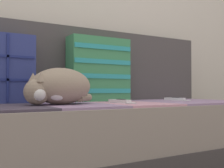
% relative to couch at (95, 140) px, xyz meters
% --- Properties ---
extents(couch, '(2.03, 0.80, 0.39)m').
position_rel_couch_xyz_m(couch, '(0.00, 0.00, 0.00)').
color(couch, '#3D3838').
rests_on(couch, ground_plane).
extents(sofa_backrest, '(1.99, 0.14, 0.47)m').
position_rel_couch_xyz_m(sofa_backrest, '(0.00, 0.33, 0.43)').
color(sofa_backrest, '#474242').
rests_on(sofa_backrest, couch).
extents(throw_pillow_striped, '(0.39, 0.14, 0.39)m').
position_rel_couch_xyz_m(throw_pillow_striped, '(0.12, 0.18, 0.39)').
color(throw_pillow_striped, '#3D8956').
rests_on(throw_pillow_striped, couch).
extents(sleeping_cat, '(0.37, 0.30, 0.17)m').
position_rel_couch_xyz_m(sleeping_cat, '(-0.24, -0.10, 0.28)').
color(sleeping_cat, gray).
rests_on(sleeping_cat, couch).
extents(game_remote_near, '(0.08, 0.19, 0.02)m').
position_rel_couch_xyz_m(game_remote_near, '(0.61, 0.02, 0.21)').
color(game_remote_near, white).
rests_on(game_remote_near, couch).
extents(game_remote_far, '(0.07, 0.20, 0.02)m').
position_rel_couch_xyz_m(game_remote_far, '(0.10, -0.11, 0.21)').
color(game_remote_far, white).
rests_on(game_remote_far, couch).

